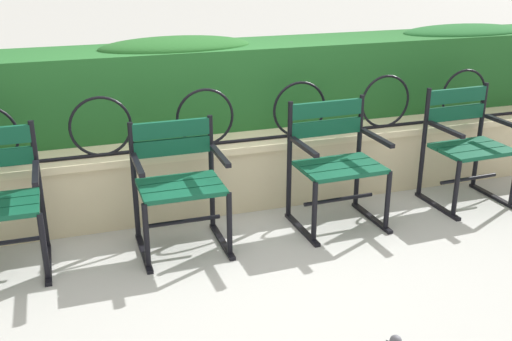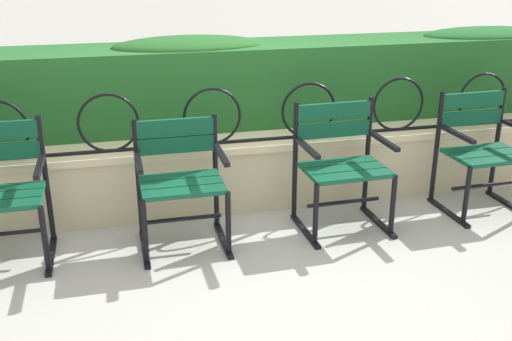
# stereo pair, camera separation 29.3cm
# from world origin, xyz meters

# --- Properties ---
(ground_plane) EXTENTS (60.00, 60.00, 0.00)m
(ground_plane) POSITION_xyz_m (0.00, 0.00, 0.00)
(ground_plane) COLOR #ADADA8
(stone_wall) EXTENTS (7.59, 0.41, 0.52)m
(stone_wall) POSITION_xyz_m (0.00, 0.85, 0.27)
(stone_wall) COLOR beige
(stone_wall) RESTS_ON ground
(iron_arch_fence) EXTENTS (7.05, 0.02, 0.42)m
(iron_arch_fence) POSITION_xyz_m (-0.14, 0.77, 0.71)
(iron_arch_fence) COLOR black
(iron_arch_fence) RESTS_ON stone_wall
(hedge_row) EXTENTS (7.44, 0.63, 0.74)m
(hedge_row) POSITION_xyz_m (-0.05, 1.34, 0.87)
(hedge_row) COLOR #236028
(hedge_row) RESTS_ON stone_wall
(park_chair_centre_left) EXTENTS (0.56, 0.52, 0.82)m
(park_chair_centre_left) POSITION_xyz_m (-0.45, 0.34, 0.45)
(park_chair_centre_left) COLOR #0F4C33
(park_chair_centre_left) RESTS_ON ground
(park_chair_centre_right) EXTENTS (0.61, 0.54, 0.87)m
(park_chair_centre_right) POSITION_xyz_m (0.66, 0.35, 0.47)
(park_chair_centre_right) COLOR #0F4C33
(park_chair_centre_right) RESTS_ON ground
(park_chair_rightmost) EXTENTS (0.59, 0.54, 0.87)m
(park_chair_rightmost) POSITION_xyz_m (1.78, 0.39, 0.46)
(park_chair_rightmost) COLOR #0F4C33
(park_chair_rightmost) RESTS_ON ground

